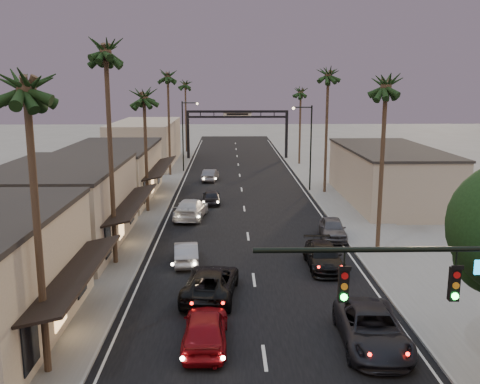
{
  "coord_description": "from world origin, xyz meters",
  "views": [
    {
      "loc": [
        -1.5,
        -10.36,
        11.21
      ],
      "look_at": [
        -0.5,
        32.38,
        2.5
      ],
      "focal_mm": 40.0,
      "sensor_mm": 36.0,
      "label": 1
    }
  ],
  "objects_px": {
    "palm_ra": "(386,80)",
    "palm_rc": "(301,89)",
    "palm_rb": "(328,71)",
    "curbside_near": "(372,329)",
    "streetlight_left": "(185,130)",
    "oncoming_red": "(205,328)",
    "oncoming_pickup": "(211,282)",
    "palm_la": "(25,77)",
    "arch": "(237,122)",
    "traffic_signal": "(476,299)",
    "palm_ld": "(168,73)",
    "oncoming_silver": "(186,253)",
    "streetlight_right": "(308,141)",
    "curbside_black": "(323,256)",
    "palm_lc": "(144,92)",
    "palm_far": "(185,82)",
    "palm_lb": "(105,45)"
  },
  "relations": [
    {
      "from": "arch",
      "to": "curbside_near",
      "type": "height_order",
      "value": "arch"
    },
    {
      "from": "streetlight_left",
      "to": "oncoming_silver",
      "type": "distance_m",
      "value": 36.29
    },
    {
      "from": "palm_lc",
      "to": "oncoming_pickup",
      "type": "xyz_separation_m",
      "value": [
        6.17,
        -19.39,
        -9.68
      ]
    },
    {
      "from": "palm_la",
      "to": "palm_far",
      "type": "height_order",
      "value": "same"
    },
    {
      "from": "palm_rb",
      "to": "oncoming_silver",
      "type": "distance_m",
      "value": 27.92
    },
    {
      "from": "traffic_signal",
      "to": "palm_rb",
      "type": "relative_size",
      "value": 0.6
    },
    {
      "from": "palm_ld",
      "to": "palm_ra",
      "type": "distance_m",
      "value": 35.47
    },
    {
      "from": "oncoming_silver",
      "to": "oncoming_red",
      "type": "bearing_deg",
      "value": 93.23
    },
    {
      "from": "streetlight_right",
      "to": "palm_rb",
      "type": "height_order",
      "value": "palm_rb"
    },
    {
      "from": "palm_la",
      "to": "palm_ra",
      "type": "distance_m",
      "value": 22.82
    },
    {
      "from": "palm_la",
      "to": "traffic_signal",
      "type": "bearing_deg",
      "value": -19.29
    },
    {
      "from": "palm_rc",
      "to": "oncoming_pickup",
      "type": "xyz_separation_m",
      "value": [
        -11.03,
        -47.39,
        -9.68
      ]
    },
    {
      "from": "palm_la",
      "to": "oncoming_silver",
      "type": "relative_size",
      "value": 3.18
    },
    {
      "from": "palm_lb",
      "to": "palm_far",
      "type": "height_order",
      "value": "palm_lb"
    },
    {
      "from": "palm_la",
      "to": "palm_rb",
      "type": "distance_m",
      "value": 39.01
    },
    {
      "from": "streetlight_right",
      "to": "palm_far",
      "type": "xyz_separation_m",
      "value": [
        -15.22,
        33.0,
        6.11
      ]
    },
    {
      "from": "streetlight_right",
      "to": "palm_rb",
      "type": "relative_size",
      "value": 0.63
    },
    {
      "from": "streetlight_right",
      "to": "palm_lb",
      "type": "height_order",
      "value": "palm_lb"
    },
    {
      "from": "palm_rc",
      "to": "palm_rb",
      "type": "bearing_deg",
      "value": -90.0
    },
    {
      "from": "palm_ra",
      "to": "palm_rb",
      "type": "relative_size",
      "value": 0.93
    },
    {
      "from": "oncoming_pickup",
      "to": "curbside_black",
      "type": "relative_size",
      "value": 1.13
    },
    {
      "from": "streetlight_left",
      "to": "palm_lb",
      "type": "height_order",
      "value": "palm_lb"
    },
    {
      "from": "streetlight_right",
      "to": "streetlight_left",
      "type": "bearing_deg",
      "value": 136.79
    },
    {
      "from": "traffic_signal",
      "to": "palm_ld",
      "type": "xyz_separation_m",
      "value": [
        -14.29,
        51.0,
        7.33
      ]
    },
    {
      "from": "palm_ld",
      "to": "oncoming_silver",
      "type": "bearing_deg",
      "value": -82.31
    },
    {
      "from": "palm_ra",
      "to": "palm_rc",
      "type": "relative_size",
      "value": 1.08
    },
    {
      "from": "oncoming_red",
      "to": "palm_ra",
      "type": "bearing_deg",
      "value": -130.23
    },
    {
      "from": "oncoming_pickup",
      "to": "oncoming_silver",
      "type": "relative_size",
      "value": 1.37
    },
    {
      "from": "palm_ra",
      "to": "traffic_signal",
      "type": "bearing_deg",
      "value": -98.28
    },
    {
      "from": "curbside_near",
      "to": "palm_la",
      "type": "bearing_deg",
      "value": -169.23
    },
    {
      "from": "palm_rb",
      "to": "curbside_near",
      "type": "relative_size",
      "value": 2.44
    },
    {
      "from": "palm_rb",
      "to": "oncoming_pickup",
      "type": "distance_m",
      "value": 31.73
    },
    {
      "from": "palm_far",
      "to": "oncoming_pickup",
      "type": "xyz_separation_m",
      "value": [
        5.87,
        -61.39,
        -10.65
      ]
    },
    {
      "from": "palm_lc",
      "to": "traffic_signal",
      "type": "bearing_deg",
      "value": -65.94
    },
    {
      "from": "streetlight_right",
      "to": "curbside_black",
      "type": "bearing_deg",
      "value": -96.01
    },
    {
      "from": "palm_lb",
      "to": "curbside_black",
      "type": "relative_size",
      "value": 3.01
    },
    {
      "from": "palm_rb",
      "to": "palm_far",
      "type": "height_order",
      "value": "palm_rb"
    },
    {
      "from": "palm_la",
      "to": "streetlight_right",
      "type": "bearing_deg",
      "value": 66.68
    },
    {
      "from": "streetlight_left",
      "to": "oncoming_red",
      "type": "distance_m",
      "value": 47.31
    },
    {
      "from": "arch",
      "to": "palm_lc",
      "type": "relative_size",
      "value": 1.25
    },
    {
      "from": "oncoming_silver",
      "to": "curbside_near",
      "type": "relative_size",
      "value": 0.71
    },
    {
      "from": "streetlight_right",
      "to": "curbside_black",
      "type": "xyz_separation_m",
      "value": [
        -2.53,
        -24.0,
        -4.6
      ]
    },
    {
      "from": "arch",
      "to": "palm_lb",
      "type": "relative_size",
      "value": 1.0
    },
    {
      "from": "arch",
      "to": "oncoming_red",
      "type": "relative_size",
      "value": 3.18
    },
    {
      "from": "palm_lb",
      "to": "curbside_black",
      "type": "height_order",
      "value": "palm_lb"
    },
    {
      "from": "arch",
      "to": "oncoming_silver",
      "type": "xyz_separation_m",
      "value": [
        -4.16,
        -47.89,
        -4.85
      ]
    },
    {
      "from": "curbside_near",
      "to": "curbside_black",
      "type": "height_order",
      "value": "curbside_near"
    },
    {
      "from": "palm_lc",
      "to": "palm_rb",
      "type": "bearing_deg",
      "value": 24.94
    },
    {
      "from": "palm_far",
      "to": "streetlight_right",
      "type": "bearing_deg",
      "value": -65.24
    },
    {
      "from": "traffic_signal",
      "to": "streetlight_right",
      "type": "height_order",
      "value": "streetlight_right"
    }
  ]
}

